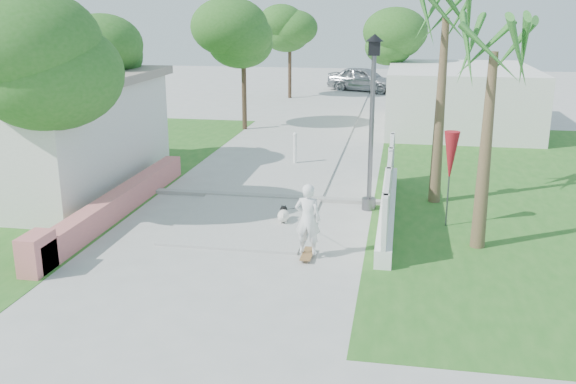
% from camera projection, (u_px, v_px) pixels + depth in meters
% --- Properties ---
extents(ground, '(90.00, 90.00, 0.00)m').
position_uv_depth(ground, '(195.00, 289.00, 11.94)').
color(ground, '#B7B7B2').
rests_on(ground, ground).
extents(path_strip, '(3.20, 36.00, 0.06)m').
position_uv_depth(path_strip, '(325.00, 115.00, 30.84)').
color(path_strip, '#B7B7B2').
rests_on(path_strip, ground).
extents(curb, '(6.50, 0.25, 0.10)m').
position_uv_depth(curb, '(264.00, 196.00, 17.60)').
color(curb, '#999993').
rests_on(curb, ground).
extents(grass_left, '(8.00, 20.00, 0.01)m').
position_uv_depth(grass_left, '(65.00, 170.00, 20.69)').
color(grass_left, '#276520').
rests_on(grass_left, ground).
extents(grass_right, '(8.00, 20.00, 0.01)m').
position_uv_depth(grass_right, '(518.00, 191.00, 18.32)').
color(grass_right, '#276520').
rests_on(grass_right, ground).
extents(pink_wall, '(0.45, 8.20, 0.80)m').
position_uv_depth(pink_wall, '(111.00, 207.00, 15.77)').
color(pink_wall, '#DB7C70').
rests_on(pink_wall, ground).
extents(lattice_fence, '(0.35, 7.00, 1.50)m').
position_uv_depth(lattice_fence, '(388.00, 196.00, 15.95)').
color(lattice_fence, white).
rests_on(lattice_fence, ground).
extents(building_right, '(6.00, 8.00, 2.60)m').
position_uv_depth(building_right, '(459.00, 98.00, 27.58)').
color(building_right, silver).
rests_on(building_right, ground).
extents(street_lamp, '(0.44, 0.44, 4.44)m').
position_uv_depth(street_lamp, '(372.00, 117.00, 15.98)').
color(street_lamp, '#59595E').
rests_on(street_lamp, ground).
extents(bollard, '(0.14, 0.14, 1.09)m').
position_uv_depth(bollard, '(295.00, 147.00, 21.20)').
color(bollard, white).
rests_on(bollard, ground).
extents(patio_umbrella, '(0.36, 0.36, 2.30)m').
position_uv_depth(patio_umbrella, '(451.00, 158.00, 14.91)').
color(patio_umbrella, '#59595E').
rests_on(patio_umbrella, ground).
extents(tree_left_near, '(3.60, 3.60, 5.28)m').
position_uv_depth(tree_left_near, '(39.00, 64.00, 14.46)').
color(tree_left_near, '#4C3826').
rests_on(tree_left_near, ground).
extents(tree_left_mid, '(3.20, 3.20, 4.85)m').
position_uv_depth(tree_left_mid, '(107.00, 59.00, 19.92)').
color(tree_left_mid, '#4C3826').
rests_on(tree_left_mid, ground).
extents(tree_path_left, '(3.40, 3.40, 5.23)m').
position_uv_depth(tree_path_left, '(243.00, 38.00, 26.49)').
color(tree_path_left, '#4C3826').
rests_on(tree_path_left, ground).
extents(tree_path_right, '(3.00, 3.00, 4.79)m').
position_uv_depth(tree_path_right, '(396.00, 42.00, 29.32)').
color(tree_path_right, '#4C3826').
rests_on(tree_path_right, ground).
extents(tree_path_far, '(3.20, 3.20, 5.17)m').
position_uv_depth(tree_path_far, '(290.00, 30.00, 35.91)').
color(tree_path_far, '#4C3826').
rests_on(tree_path_far, ground).
extents(palm_far, '(1.80, 1.80, 5.30)m').
position_uv_depth(palm_far, '(445.00, 31.00, 16.06)').
color(palm_far, brown).
rests_on(palm_far, ground).
extents(palm_near, '(1.80, 1.80, 4.70)m').
position_uv_depth(palm_near, '(493.00, 64.00, 12.95)').
color(palm_near, brown).
rests_on(palm_near, ground).
extents(skateboarder, '(1.18, 2.63, 1.60)m').
position_uv_depth(skateboarder, '(294.00, 211.00, 14.17)').
color(skateboarder, olive).
rests_on(skateboarder, ground).
extents(dog, '(0.34, 0.62, 0.42)m').
position_uv_depth(dog, '(283.00, 215.00, 15.48)').
color(dog, white).
rests_on(dog, ground).
extents(parked_car, '(4.80, 3.20, 1.52)m').
position_uv_depth(parked_car, '(364.00, 79.00, 39.52)').
color(parked_car, '#A1A2A8').
rests_on(parked_car, ground).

